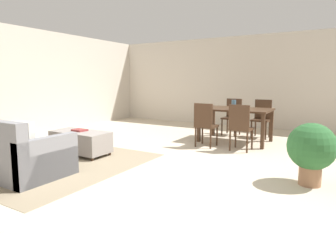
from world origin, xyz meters
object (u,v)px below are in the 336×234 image
Objects in this scene: dining_chair_near_right at (240,125)px; potted_plant at (312,149)px; dining_table at (236,112)px; dining_chair_near_left at (205,122)px; vase_centerpiece at (234,104)px; dining_chair_far_right at (262,116)px; book_on_ottoman at (80,130)px; dining_chair_far_left at (232,114)px; couch at (3,152)px; ottoman_table at (81,141)px.

potted_plant is (1.36, -1.37, -0.03)m from dining_chair_near_right.
dining_chair_near_left is (-0.38, -0.85, -0.15)m from dining_table.
potted_plant is (1.76, -2.16, -0.36)m from vase_centerpiece.
dining_chair_far_right reaches higher than book_on_ottoman.
dining_chair_near_left is at bearing -114.76° from dining_chair_far_right.
dining_chair_far_left is (-0.70, 1.65, 0.00)m from dining_chair_near_right.
dining_chair_far_left is at bearing 124.27° from potted_plant.
dining_table is at bearing 128.05° from potted_plant.
ottoman_table is at bearing 79.44° from couch.
dining_chair_near_left is 4.84× the size of vase_centerpiece.
vase_centerpiece is 2.81m from potted_plant.
dining_chair_near_left reaches higher than potted_plant.
vase_centerpiece is at bearing 116.66° from dining_chair_near_right.
book_on_ottoman is (-2.54, -1.75, -0.07)m from dining_chair_near_right.
dining_chair_near_right is at bearing 134.78° from potted_plant.
potted_plant is (1.72, -2.20, -0.18)m from dining_table.
vase_centerpiece reaches higher than dining_chair_near_left.
ottoman_table is at bearing -144.48° from dining_chair_near_right.
potted_plant reaches higher than book_on_ottoman.
dining_chair_near_right is at bearing 35.52° from ottoman_table.
dining_table is at bearing 50.70° from ottoman_table.
dining_chair_near_left is at bearing -112.36° from vase_centerpiece.
potted_plant is (1.32, -3.02, -0.03)m from dining_chair_far_right.
dining_chair_far_left and dining_chair_far_right have the same top height.
vase_centerpiece is at bearing 67.64° from dining_chair_near_left.
dining_chair_far_right is at bearing 52.79° from book_on_ottoman.
dining_chair_far_left is at bearing 66.73° from couch.
dining_table is 5.88× the size of book_on_ottoman.
vase_centerpiece is at bearing -116.97° from dining_chair_far_right.
dining_chair_far_right is at bearing 65.24° from dining_chair_near_left.
dining_table is 0.19m from vase_centerpiece.
couch is 1.37m from book_on_ottoman.
dining_chair_far_right is at bearing 63.03° from vase_centerpiece.
dining_chair_near_right is (0.36, -0.83, -0.15)m from dining_table.
dining_chair_near_left is 1.68m from dining_chair_far_left.
dining_chair_far_left is at bearing 88.74° from dining_chair_near_left.
ottoman_table is 1.23× the size of dining_chair_far_right.
dining_chair_near_right is 1.93m from potted_plant.
dining_chair_near_left and dining_chair_far_right have the same top height.
dining_chair_far_left reaches higher than potted_plant.
dining_table is 0.90m from dining_chair_far_left.
potted_plant is (4.10, 1.73, 0.20)m from couch.
couch is 11.24× the size of vase_centerpiece.
dining_chair_far_left is at bearing 61.52° from book_on_ottoman.
dining_table is at bearing 66.28° from dining_chair_near_left.
dining_chair_near_left is (1.76, 1.75, 0.27)m from ottoman_table.
vase_centerpiece is at bearing 129.09° from potted_plant.
dining_table is 1.84× the size of potted_plant.
ottoman_table is (0.25, 1.32, -0.05)m from couch.
book_on_ottoman is (-1.81, -1.72, -0.07)m from dining_chair_near_left.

